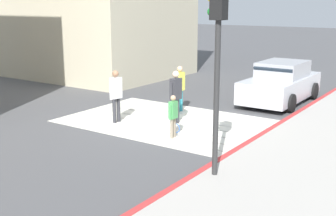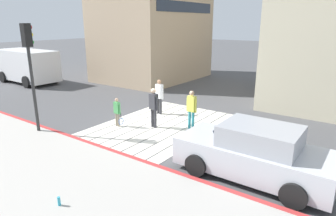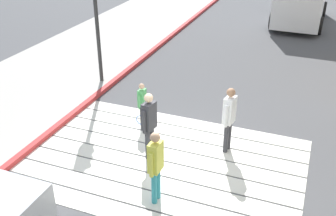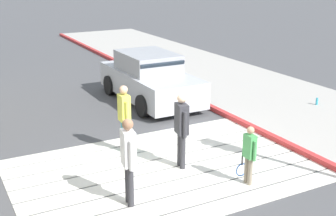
{
  "view_description": "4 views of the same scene",
  "coord_description": "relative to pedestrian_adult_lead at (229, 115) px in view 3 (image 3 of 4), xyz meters",
  "views": [
    {
      "loc": [
        -7.83,
        11.3,
        3.72
      ],
      "look_at": [
        -0.72,
        0.96,
        0.73
      ],
      "focal_mm": 46.99,
      "sensor_mm": 36.0,
      "label": 1
    },
    {
      "loc": [
        -9.61,
        -7.26,
        4.28
      ],
      "look_at": [
        0.14,
        -0.3,
        0.78
      ],
      "focal_mm": 31.6,
      "sensor_mm": 36.0,
      "label": 2
    },
    {
      "loc": [
        2.89,
        -7.15,
        5.51
      ],
      "look_at": [
        -0.1,
        0.49,
        1.17
      ],
      "focal_mm": 42.45,
      "sensor_mm": 36.0,
      "label": 3
    },
    {
      "loc": [
        4.17,
        7.97,
        4.29
      ],
      "look_at": [
        -0.27,
        -0.34,
        1.27
      ],
      "focal_mm": 48.59,
      "sensor_mm": 36.0,
      "label": 4
    }
  ],
  "objects": [
    {
      "name": "pedestrian_child_with_racket",
      "position": [
        -2.44,
        0.37,
        -0.29
      ],
      "size": [
        0.28,
        0.38,
        1.24
      ],
      "color": "gray",
      "rests_on": "ground"
    },
    {
      "name": "pedestrian_adult_lead",
      "position": [
        0.0,
        0.0,
        0.0
      ],
      "size": [
        0.26,
        0.49,
        1.68
      ],
      "color": "#333338",
      "rests_on": "ground"
    },
    {
      "name": "curb_painted",
      "position": [
        -4.5,
        -1.0,
        -0.91
      ],
      "size": [
        0.16,
        40.0,
        0.13
      ],
      "primitive_type": "cube",
      "color": "#BC3333",
      "rests_on": "ground"
    },
    {
      "name": "pedestrian_adult_trailing",
      "position": [
        -1.64,
        -0.95,
        0.0
      ],
      "size": [
        0.27,
        0.49,
        1.69
      ],
      "color": "#333338",
      "rests_on": "ground"
    },
    {
      "name": "pedestrian_adult_side",
      "position": [
        -0.9,
        -2.33,
        -0.03
      ],
      "size": [
        0.22,
        0.48,
        1.63
      ],
      "color": "teal",
      "rests_on": "ground"
    },
    {
      "name": "crosswalk_stripes",
      "position": [
        -1.25,
        -1.0,
        -0.97
      ],
      "size": [
        6.4,
        4.35,
        0.01
      ],
      "color": "silver",
      "rests_on": "ground"
    },
    {
      "name": "ground_plane",
      "position": [
        -1.25,
        -1.0,
        -0.98
      ],
      "size": [
        120.0,
        120.0,
        0.0
      ],
      "primitive_type": "plane",
      "color": "#4C4C4F"
    }
  ]
}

